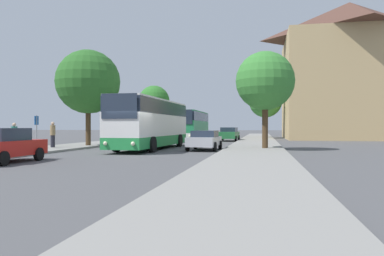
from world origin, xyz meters
name	(u,v)px	position (x,y,z in m)	size (l,w,h in m)	color
ground_plane	(133,154)	(0.00, 0.00, 0.00)	(300.00, 300.00, 0.00)	#4C4C4F
sidewalk_left	(27,151)	(-7.00, 0.00, 0.07)	(4.00, 120.00, 0.15)	gray
sidewalk_right	(252,154)	(7.00, 0.00, 0.07)	(4.00, 120.00, 0.15)	gray
building_right_background	(350,71)	(18.89, 31.10, 9.01)	(16.54, 15.57, 18.02)	tan
bus_front	(152,123)	(-0.32, 4.87, 1.88)	(2.91, 11.93, 3.53)	#238942
bus_middle	(191,125)	(-0.43, 20.72, 1.78)	(2.94, 11.37, 3.33)	silver
parked_car_left_curb	(3,145)	(-3.83, -6.30, 0.80)	(2.05, 4.11, 1.55)	red
parked_car_right_near	(205,140)	(3.65, 4.23, 0.72)	(2.10, 4.23, 1.35)	#B7B7BC
parked_car_right_far	(229,134)	(3.89, 20.94, 0.80)	(2.28, 4.51, 1.54)	#236B38
bus_stop_sign	(36,128)	(-7.48, 1.77, 1.55)	(0.08, 0.45, 2.24)	gray
pedestrian_waiting_near	(53,134)	(-7.11, 3.16, 1.07)	(0.36, 0.36, 1.81)	#23232D
pedestrian_waiting_far	(14,137)	(-7.09, -1.08, 1.01)	(0.36, 0.36, 1.70)	#23232D
tree_left_near	(154,101)	(-6.31, 25.89, 4.94)	(4.04, 4.04, 6.84)	#513D23
tree_left_far	(88,82)	(-5.97, 6.36, 5.15)	(5.03, 5.03, 7.52)	#47331E
tree_right_near	(265,101)	(8.02, 31.93, 5.16)	(4.57, 4.57, 7.31)	brown
tree_right_mid	(265,81)	(7.73, 5.06, 4.75)	(4.04, 4.04, 6.64)	#47331E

